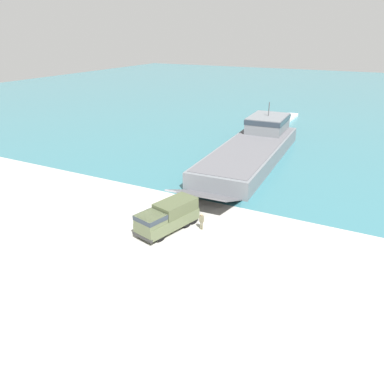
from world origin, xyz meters
TOP-DOWN VIEW (x-y plane):
  - ground_plane at (0.00, 0.00)m, footprint 240.00×240.00m
  - water_surface at (0.00, 95.05)m, footprint 240.00×180.00m
  - landing_craft at (2.43, 24.22)m, footprint 10.09×36.89m
  - military_truck at (2.52, -3.36)m, footprint 4.31×7.54m
  - soldier_on_ramp at (5.63, -1.73)m, footprint 0.44×0.25m
  - moored_boat_a at (0.45, 55.93)m, footprint 2.28×8.56m

SIDE VIEW (x-z plane):
  - ground_plane at x=0.00m, z-range 0.00..0.00m
  - water_surface at x=0.00m, z-range 0.00..0.01m
  - moored_boat_a at x=0.45m, z-range -0.22..1.10m
  - soldier_on_ramp at x=5.63m, z-range 0.15..1.98m
  - military_truck at x=2.52m, z-range 0.10..2.96m
  - landing_craft at x=2.43m, z-range -1.95..5.67m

